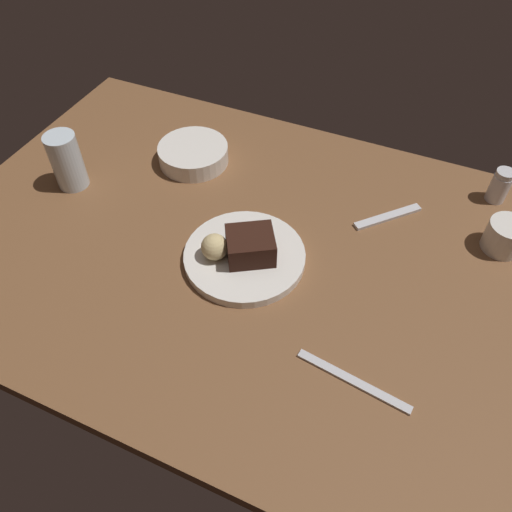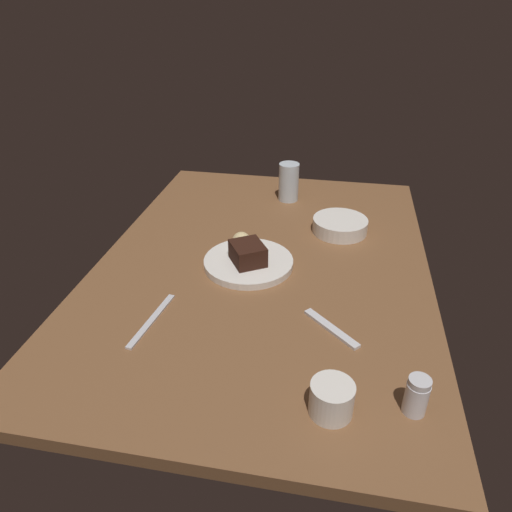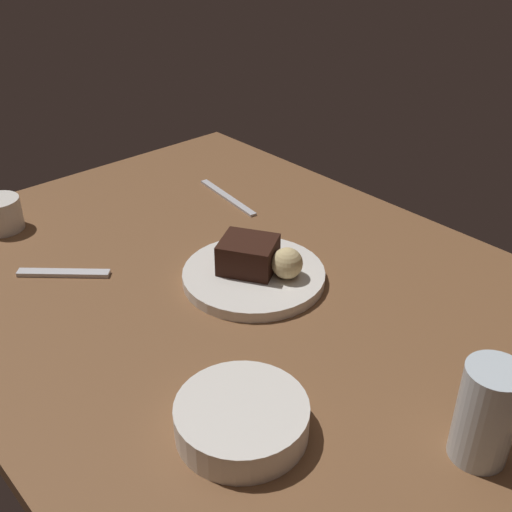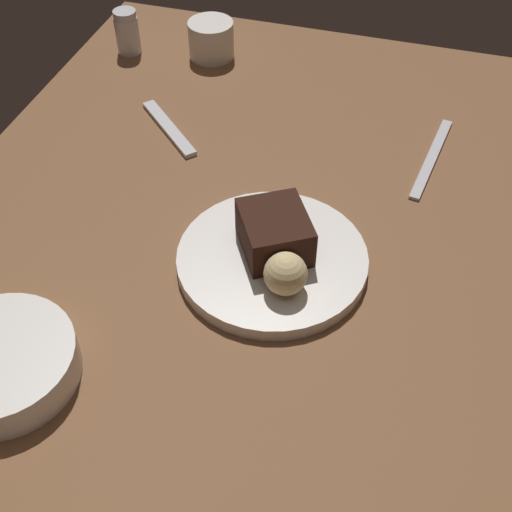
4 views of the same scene
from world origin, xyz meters
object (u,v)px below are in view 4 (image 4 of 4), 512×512
Objects in this scene: dessert_plate at (272,260)px; chocolate_cake_slice at (275,233)px; side_bowl at (2,364)px; butter_knife at (432,158)px; salt_shaker at (127,32)px; coffee_cup at (211,39)px; dessert_spoon at (169,128)px; bread_roll at (285,274)px.

chocolate_cake_slice is (1.20, 0.09, 3.43)cm from dessert_plate.
side_bowl is 62.20cm from butter_knife.
salt_shaker is (40.93, 36.76, 2.74)cm from dessert_plate.
dessert_plate is 3.03× the size of coffee_cup.
dessert_plate is 3.10× the size of salt_shaker.
salt_shaker reaches higher than side_bowl.
coffee_cup is at bearing 28.23° from chocolate_cake_slice.
coffee_cup is 0.50× the size of dessert_spoon.
dessert_spoon is (21.85, 22.00, -0.54)cm from dessert_plate.
bread_roll is 31.12cm from side_bowl.
bread_roll is 33.64cm from butter_knife.
bread_roll is 60.36cm from salt_shaker.
dessert_plate is 1.52× the size of dessert_spoon.
chocolate_cake_slice is at bearing -137.30° from salt_shaker.
salt_shaker is 54.95cm from butter_knife.
dessert_plate is 49.32cm from coffee_cup.
bread_roll is at bearing 164.32° from butter_knife.
coffee_cup is 0.40× the size of butter_knife.
butter_knife is at bearing -38.01° from side_bowl.
dessert_plate is 4.60× the size of bread_roll.
chocolate_cake_slice reaches higher than coffee_cup.
dessert_spoon is at bearing 46.69° from chocolate_cake_slice.
butter_knife is at bearing -31.62° from dessert_plate.
coffee_cup is (43.64, 22.88, 2.14)cm from dessert_plate.
side_bowl is 0.82× the size of butter_knife.
dessert_plate reaches higher than dessert_spoon.
chocolate_cake_slice is 0.55× the size of side_bowl.
dessert_spoon is at bearing 43.05° from bread_roll.
salt_shaker is 65.56cm from side_bowl.
chocolate_cake_slice reaches higher than side_bowl.
chocolate_cake_slice is 1.14× the size of coffee_cup.
coffee_cup is 42.79cm from butter_knife.
salt_shaker is at bearing 101.04° from coffee_cup.
chocolate_cake_slice is 1.17× the size of salt_shaker.
dessert_spoon reaches higher than butter_knife.
salt_shaker reaches higher than dessert_plate.
dessert_spoon is (-21.79, -0.88, -2.68)cm from coffee_cup.
salt_shaker is 0.39× the size of butter_knife.
butter_knife is at bearing -130.51° from dessert_spoon.
side_bowl is at bearing 126.16° from bread_roll.
salt_shaker reaches higher than dessert_spoon.
butter_knife is (4.15, -38.01, -0.10)cm from dessert_spoon.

